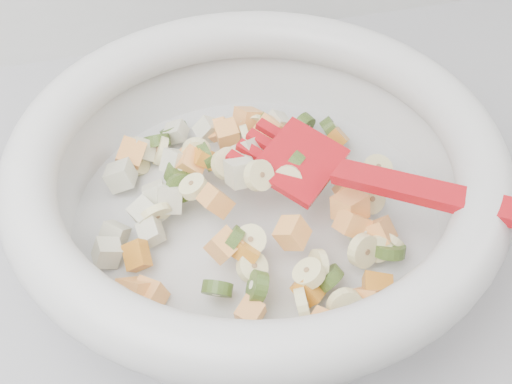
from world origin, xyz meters
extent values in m
cylinder|color=silver|center=(0.09, 1.43, 0.91)|extent=(0.32, 0.32, 0.02)
torus|color=silver|center=(0.09, 1.43, 0.98)|extent=(0.40, 0.40, 0.04)
cylinder|color=beige|center=(0.13, 1.43, 0.96)|extent=(0.04, 0.04, 0.02)
cylinder|color=beige|center=(0.10, 1.50, 0.94)|extent=(0.01, 0.04, 0.04)
cylinder|color=beige|center=(0.04, 1.44, 0.96)|extent=(0.03, 0.03, 0.02)
cylinder|color=beige|center=(0.10, 1.31, 0.93)|extent=(0.03, 0.03, 0.02)
cylinder|color=beige|center=(0.18, 1.40, 0.94)|extent=(0.03, 0.03, 0.03)
cylinder|color=beige|center=(0.17, 1.36, 0.94)|extent=(0.02, 0.02, 0.03)
cylinder|color=beige|center=(0.01, 1.43, 0.94)|extent=(0.03, 0.02, 0.03)
cylinder|color=beige|center=(0.03, 1.51, 0.93)|extent=(0.02, 0.03, 0.03)
cylinder|color=beige|center=(0.07, 1.36, 0.94)|extent=(0.03, 0.03, 0.03)
cylinder|color=beige|center=(0.09, 1.42, 0.97)|extent=(0.03, 0.03, 0.03)
cylinder|color=beige|center=(0.07, 1.38, 0.95)|extent=(0.03, 0.03, 0.02)
cylinder|color=beige|center=(0.08, 1.46, 0.95)|extent=(0.04, 0.03, 0.03)
cylinder|color=beige|center=(0.13, 1.31, 0.93)|extent=(0.04, 0.02, 0.04)
cylinder|color=beige|center=(0.10, 1.32, 0.94)|extent=(0.01, 0.04, 0.04)
cylinder|color=beige|center=(0.00, 1.51, 0.93)|extent=(0.03, 0.03, 0.03)
cylinder|color=beige|center=(0.16, 1.35, 0.94)|extent=(0.03, 0.03, 0.03)
cylinder|color=beige|center=(0.11, 1.34, 0.94)|extent=(0.03, 0.03, 0.02)
cylinder|color=beige|center=(0.05, 1.48, 0.95)|extent=(0.04, 0.02, 0.04)
cylinder|color=beige|center=(0.12, 1.53, 0.93)|extent=(0.03, 0.02, 0.03)
cylinder|color=beige|center=(0.12, 1.42, 0.96)|extent=(0.03, 0.03, 0.03)
cylinder|color=beige|center=(0.19, 1.36, 0.93)|extent=(0.03, 0.03, 0.03)
cylinder|color=beige|center=(0.21, 1.44, 0.93)|extent=(0.04, 0.04, 0.02)
cylinder|color=beige|center=(0.12, 1.35, 0.94)|extent=(0.02, 0.04, 0.04)
cube|color=#FF9750|center=(0.11, 1.37, 0.95)|extent=(0.03, 0.03, 0.03)
cube|color=#FF9750|center=(-0.02, 1.36, 0.93)|extent=(0.04, 0.04, 0.04)
cube|color=#FF9750|center=(0.16, 1.38, 0.95)|extent=(0.03, 0.03, 0.03)
cube|color=#FF9750|center=(0.15, 1.31, 0.93)|extent=(0.03, 0.03, 0.03)
cube|color=#FF9750|center=(0.17, 1.42, 0.94)|extent=(0.04, 0.04, 0.04)
cube|color=#FF9750|center=(0.18, 1.37, 0.94)|extent=(0.03, 0.03, 0.04)
cube|color=#FF9750|center=(0.11, 1.30, 0.93)|extent=(0.03, 0.03, 0.02)
cube|color=#FF9750|center=(-0.01, 1.36, 0.93)|extent=(0.03, 0.03, 0.03)
cube|color=#FF9750|center=(0.08, 1.52, 0.94)|extent=(0.02, 0.02, 0.03)
cube|color=#FF9750|center=(0.05, 1.38, 0.95)|extent=(0.03, 0.03, 0.03)
cube|color=#FF9750|center=(0.16, 1.39, 0.95)|extent=(0.03, 0.04, 0.03)
cube|color=#FF9750|center=(0.11, 1.54, 0.93)|extent=(0.03, 0.03, 0.03)
cube|color=#FF9750|center=(0.06, 1.33, 0.93)|extent=(0.03, 0.03, 0.02)
cube|color=#FF9750|center=(0.09, 1.51, 0.95)|extent=(0.02, 0.02, 0.02)
cube|color=#FF9750|center=(0.05, 1.48, 0.95)|extent=(0.04, 0.04, 0.03)
cube|color=#FF9750|center=(0.13, 1.50, 0.94)|extent=(0.04, 0.03, 0.03)
cube|color=#FF9750|center=(0.00, 1.51, 0.93)|extent=(0.03, 0.04, 0.04)
cube|color=#FF9750|center=(0.06, 1.41, 0.96)|extent=(0.03, 0.02, 0.03)
cylinder|color=olive|center=(0.13, 1.34, 0.93)|extent=(0.03, 0.03, 0.03)
cylinder|color=olive|center=(0.18, 1.35, 0.93)|extent=(0.03, 0.03, 0.02)
cylinder|color=olive|center=(0.07, 1.34, 0.94)|extent=(0.02, 0.03, 0.03)
cylinder|color=olive|center=(0.19, 1.51, 0.93)|extent=(0.02, 0.03, 0.03)
cylinder|color=olive|center=(0.02, 1.53, 0.93)|extent=(0.03, 0.03, 0.03)
cylinder|color=olive|center=(0.16, 1.52, 0.93)|extent=(0.03, 0.02, 0.03)
cylinder|color=olive|center=(0.17, 1.45, 0.94)|extent=(0.02, 0.03, 0.03)
cylinder|color=olive|center=(0.13, 1.44, 0.96)|extent=(0.03, 0.03, 0.04)
cylinder|color=olive|center=(0.04, 1.35, 0.94)|extent=(0.03, 0.02, 0.03)
cylinder|color=olive|center=(0.04, 1.54, 0.93)|extent=(0.04, 0.03, 0.03)
cylinder|color=olive|center=(0.06, 1.38, 0.95)|extent=(0.03, 0.03, 0.04)
cylinder|color=olive|center=(0.03, 1.45, 0.95)|extent=(0.03, 0.02, 0.03)
cylinder|color=olive|center=(0.13, 1.53, 0.93)|extent=(0.02, 0.03, 0.03)
cylinder|color=olive|center=(0.04, 1.47, 0.94)|extent=(0.03, 0.03, 0.02)
cylinder|color=olive|center=(0.06, 1.48, 0.95)|extent=(0.02, 0.03, 0.03)
cube|color=beige|center=(0.13, 1.47, 0.95)|extent=(0.03, 0.03, 0.02)
cube|color=beige|center=(0.01, 1.45, 0.94)|extent=(0.02, 0.02, 0.03)
cube|color=beige|center=(0.04, 1.53, 0.93)|extent=(0.03, 0.02, 0.02)
cube|color=beige|center=(0.00, 1.42, 0.93)|extent=(0.02, 0.02, 0.02)
cube|color=beige|center=(0.07, 1.52, 0.94)|extent=(0.03, 0.02, 0.03)
cube|color=beige|center=(0.01, 1.52, 0.93)|extent=(0.03, 0.03, 0.03)
cube|color=beige|center=(0.04, 1.48, 0.94)|extent=(0.03, 0.03, 0.03)
cube|color=beige|center=(-0.01, 1.49, 0.94)|extent=(0.03, 0.03, 0.03)
cube|color=beige|center=(0.08, 1.44, 0.96)|extent=(0.02, 0.03, 0.03)
cube|color=beige|center=(-0.03, 1.41, 0.93)|extent=(0.03, 0.02, 0.03)
cube|color=beige|center=(0.09, 1.46, 0.96)|extent=(0.03, 0.03, 0.03)
cube|color=beige|center=(0.17, 1.37, 0.94)|extent=(0.03, 0.03, 0.02)
cube|color=beige|center=(0.14, 1.52, 0.94)|extent=(0.03, 0.02, 0.03)
cube|color=beige|center=(-0.03, 1.43, 0.93)|extent=(0.03, 0.03, 0.02)
cube|color=beige|center=(0.00, 1.44, 0.94)|extent=(0.03, 0.03, 0.02)
cube|color=beige|center=(0.02, 1.44, 0.94)|extent=(0.02, 0.03, 0.03)
cube|color=orange|center=(0.06, 1.47, 0.95)|extent=(0.03, 0.02, 0.03)
cube|color=orange|center=(0.07, 1.37, 0.95)|extent=(0.03, 0.03, 0.03)
cube|color=orange|center=(0.11, 1.33, 0.93)|extent=(0.03, 0.03, 0.03)
cube|color=orange|center=(0.16, 1.32, 0.93)|extent=(0.03, 0.02, 0.01)
cube|color=orange|center=(-0.01, 1.40, 0.93)|extent=(0.02, 0.03, 0.03)
cube|color=orange|center=(0.14, 1.48, 0.95)|extent=(0.03, 0.03, 0.02)
cube|color=orange|center=(0.19, 1.49, 0.94)|extent=(0.03, 0.03, 0.03)
cube|color=#AE0F16|center=(0.13, 1.43, 0.97)|extent=(0.09, 0.09, 0.02)
cube|color=#AE0F16|center=(0.12, 1.48, 0.97)|extent=(0.03, 0.03, 0.01)
cube|color=#AE0F16|center=(0.11, 1.47, 0.97)|extent=(0.03, 0.03, 0.01)
cube|color=#AE0F16|center=(0.10, 1.46, 0.97)|extent=(0.03, 0.03, 0.01)
cube|color=#AE0F16|center=(0.09, 1.45, 0.97)|extent=(0.03, 0.03, 0.01)
cube|color=#AE0F16|center=(0.22, 1.33, 1.00)|extent=(0.16, 0.17, 0.05)
camera|label=1|loc=(-0.01, 1.03, 1.36)|focal=50.00mm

